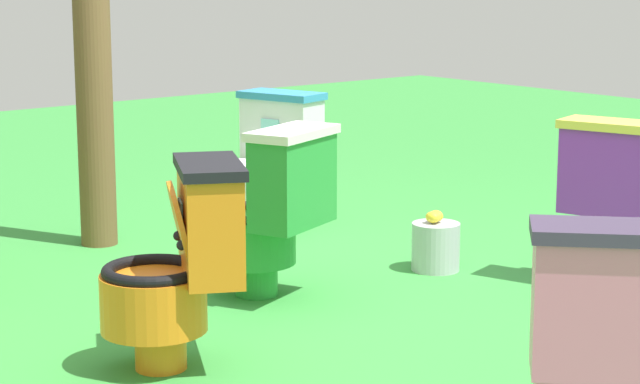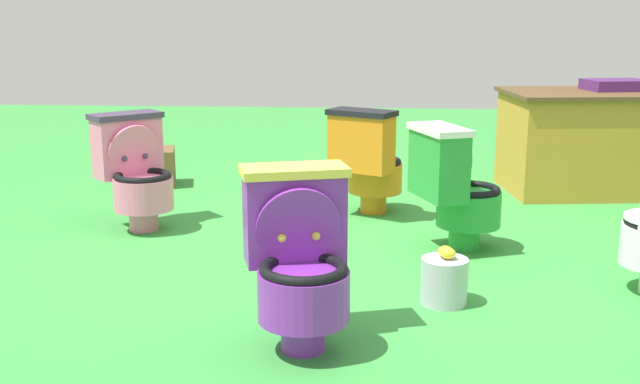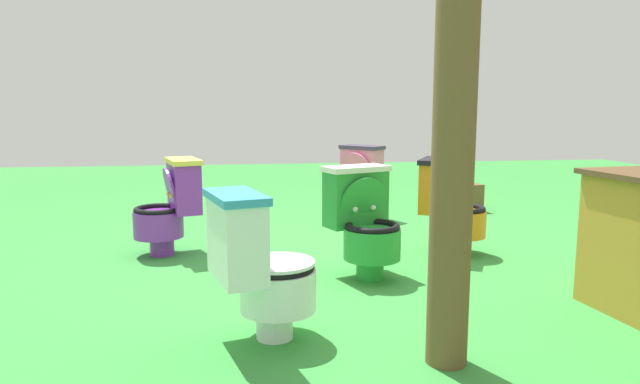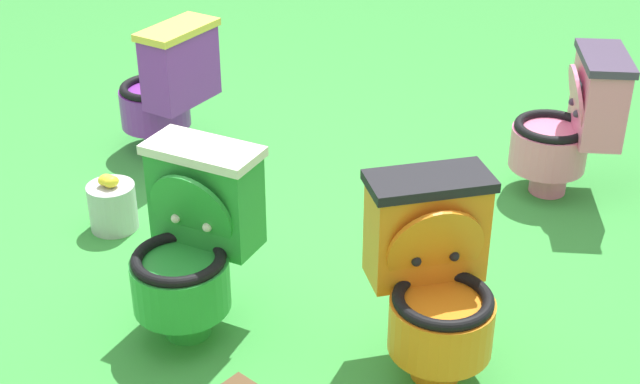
{
  "view_description": "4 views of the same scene",
  "coord_description": "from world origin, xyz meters",
  "px_view_note": "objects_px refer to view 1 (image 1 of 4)",
  "views": [
    {
      "loc": [
        -3.38,
        3.09,
        1.41
      ],
      "look_at": [
        0.14,
        0.2,
        0.51
      ],
      "focal_mm": 67.09,
      "sensor_mm": 36.0,
      "label": 1
    },
    {
      "loc": [
        0.04,
        -4.09,
        1.33
      ],
      "look_at": [
        -0.28,
        0.28,
        0.3
      ],
      "focal_mm": 42.73,
      "sensor_mm": 36.0,
      "label": 2
    },
    {
      "loc": [
        4.05,
        -0.6,
        1.12
      ],
      "look_at": [
        0.25,
        -0.09,
        0.53
      ],
      "focal_mm": 31.62,
      "sensor_mm": 36.0,
      "label": 3
    },
    {
      "loc": [
        2.04,
        2.62,
        2.18
      ],
      "look_at": [
        -0.09,
        0.24,
        0.4
      ],
      "focal_mm": 50.41,
      "sensor_mm": 36.0,
      "label": 4
    }
  ],
  "objects_px": {
    "toilet_white": "(269,163)",
    "toilet_pink": "(605,342)",
    "toilet_green": "(271,211)",
    "toilet_purple": "(619,198)",
    "toilet_orange": "(180,264)",
    "wooden_post": "(92,24)",
    "lemon_bucket": "(436,245)"
  },
  "relations": [
    {
      "from": "toilet_green",
      "to": "lemon_bucket",
      "type": "relative_size",
      "value": 2.63
    },
    {
      "from": "toilet_purple",
      "to": "toilet_white",
      "type": "relative_size",
      "value": 1.0
    },
    {
      "from": "lemon_bucket",
      "to": "toilet_orange",
      "type": "bearing_deg",
      "value": 103.09
    },
    {
      "from": "toilet_orange",
      "to": "wooden_post",
      "type": "height_order",
      "value": "wooden_post"
    },
    {
      "from": "toilet_green",
      "to": "toilet_orange",
      "type": "xyz_separation_m",
      "value": [
        -0.5,
        0.77,
        0.0
      ]
    },
    {
      "from": "toilet_orange",
      "to": "toilet_purple",
      "type": "relative_size",
      "value": 1.0
    },
    {
      "from": "toilet_pink",
      "to": "wooden_post",
      "type": "distance_m",
      "value": 3.35
    },
    {
      "from": "toilet_white",
      "to": "toilet_pink",
      "type": "bearing_deg",
      "value": 144.58
    },
    {
      "from": "toilet_green",
      "to": "toilet_orange",
      "type": "height_order",
      "value": "same"
    },
    {
      "from": "toilet_orange",
      "to": "toilet_pink",
      "type": "bearing_deg",
      "value": -135.28
    },
    {
      "from": "toilet_green",
      "to": "toilet_pink",
      "type": "relative_size",
      "value": 1.0
    },
    {
      "from": "toilet_white",
      "to": "wooden_post",
      "type": "bearing_deg",
      "value": 50.71
    },
    {
      "from": "toilet_green",
      "to": "wooden_post",
      "type": "height_order",
      "value": "wooden_post"
    },
    {
      "from": "toilet_white",
      "to": "toilet_purple",
      "type": "bearing_deg",
      "value": -175.72
    },
    {
      "from": "toilet_purple",
      "to": "toilet_pink",
      "type": "distance_m",
      "value": 2.05
    },
    {
      "from": "toilet_orange",
      "to": "toilet_pink",
      "type": "height_order",
      "value": "same"
    },
    {
      "from": "toilet_pink",
      "to": "wooden_post",
      "type": "xyz_separation_m",
      "value": [
        3.26,
        -0.24,
        0.72
      ]
    },
    {
      "from": "toilet_green",
      "to": "wooden_post",
      "type": "distance_m",
      "value": 1.49
    },
    {
      "from": "lemon_bucket",
      "to": "wooden_post",
      "type": "bearing_deg",
      "value": 33.35
    },
    {
      "from": "toilet_purple",
      "to": "toilet_pink",
      "type": "xyz_separation_m",
      "value": [
        -1.2,
        1.67,
        0.0
      ]
    },
    {
      "from": "toilet_green",
      "to": "lemon_bucket",
      "type": "distance_m",
      "value": 0.9
    },
    {
      "from": "toilet_purple",
      "to": "toilet_white",
      "type": "xyz_separation_m",
      "value": [
        1.71,
        0.62,
        -0.0
      ]
    },
    {
      "from": "toilet_purple",
      "to": "toilet_orange",
      "type": "bearing_deg",
      "value": -113.28
    },
    {
      "from": "toilet_purple",
      "to": "lemon_bucket",
      "type": "height_order",
      "value": "toilet_purple"
    },
    {
      "from": "lemon_bucket",
      "to": "toilet_pink",
      "type": "bearing_deg",
      "value": 147.28
    },
    {
      "from": "toilet_orange",
      "to": "toilet_white",
      "type": "height_order",
      "value": "same"
    },
    {
      "from": "toilet_green",
      "to": "wooden_post",
      "type": "bearing_deg",
      "value": 72.55
    },
    {
      "from": "toilet_orange",
      "to": "toilet_pink",
      "type": "xyz_separation_m",
      "value": [
        -1.46,
        -0.44,
        0.0
      ]
    },
    {
      "from": "toilet_purple",
      "to": "lemon_bucket",
      "type": "distance_m",
      "value": 0.84
    },
    {
      "from": "toilet_green",
      "to": "toilet_pink",
      "type": "xyz_separation_m",
      "value": [
        -1.96,
        0.33,
        0.0
      ]
    },
    {
      "from": "toilet_green",
      "to": "toilet_orange",
      "type": "relative_size",
      "value": 1.0
    },
    {
      "from": "toilet_green",
      "to": "toilet_purple",
      "type": "height_order",
      "value": "same"
    }
  ]
}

